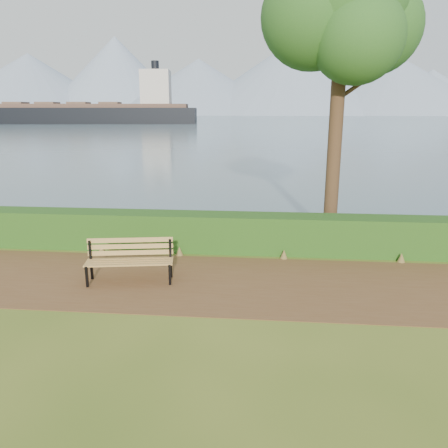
# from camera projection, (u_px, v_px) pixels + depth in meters

# --- Properties ---
(ground) EXTENTS (140.00, 140.00, 0.00)m
(ground) POSITION_uv_depth(u_px,v_px,m) (212.00, 288.00, 9.31)
(ground) COLOR #445C1A
(ground) RESTS_ON ground
(path) EXTENTS (40.00, 3.40, 0.01)m
(path) POSITION_uv_depth(u_px,v_px,m) (213.00, 282.00, 9.60)
(path) COLOR brown
(path) RESTS_ON ground
(hedge) EXTENTS (32.00, 0.85, 1.00)m
(hedge) POSITION_uv_depth(u_px,v_px,m) (224.00, 232.00, 11.69)
(hedge) COLOR #153F12
(hedge) RESTS_ON ground
(water) EXTENTS (700.00, 510.00, 0.00)m
(water) POSITION_uv_depth(u_px,v_px,m) (265.00, 117.00, 259.79)
(water) COLOR #455C6E
(water) RESTS_ON ground
(mountains) EXTENTS (585.00, 190.00, 70.00)m
(mountains) POSITION_uv_depth(u_px,v_px,m) (256.00, 83.00, 394.36)
(mountains) COLOR #7D90A7
(mountains) RESTS_ON ground
(bench) EXTENTS (1.94, 0.85, 0.94)m
(bench) POSITION_uv_depth(u_px,v_px,m) (130.00, 257.00, 9.58)
(bench) COLOR black
(bench) RESTS_ON ground
(tree) EXTENTS (4.28, 3.50, 8.35)m
(tree) POSITION_uv_depth(u_px,v_px,m) (343.00, 10.00, 11.33)
(tree) COLOR #362116
(tree) RESTS_ON ground
(cargo_ship) EXTENTS (62.65, 16.37, 18.81)m
(cargo_ship) POSITION_uv_depth(u_px,v_px,m) (95.00, 114.00, 124.15)
(cargo_ship) COLOR black
(cargo_ship) RESTS_ON ground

